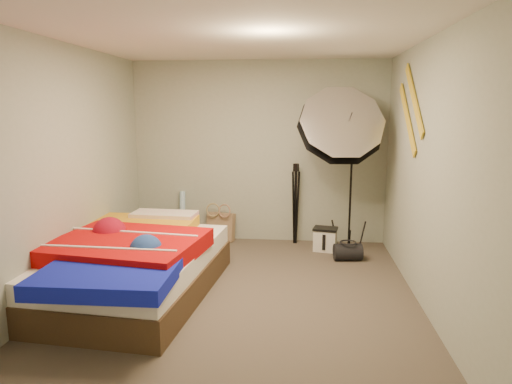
# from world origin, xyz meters

# --- Properties ---
(floor) EXTENTS (4.00, 4.00, 0.00)m
(floor) POSITION_xyz_m (0.00, 0.00, 0.00)
(floor) COLOR brown
(floor) RESTS_ON ground
(ceiling) EXTENTS (4.00, 4.00, 0.00)m
(ceiling) POSITION_xyz_m (0.00, 0.00, 2.50)
(ceiling) COLOR silver
(ceiling) RESTS_ON wall_back
(wall_back) EXTENTS (3.50, 0.00, 3.50)m
(wall_back) POSITION_xyz_m (0.00, 2.00, 1.25)
(wall_back) COLOR #9DA494
(wall_back) RESTS_ON floor
(wall_front) EXTENTS (3.50, 0.00, 3.50)m
(wall_front) POSITION_xyz_m (0.00, -2.00, 1.25)
(wall_front) COLOR #9DA494
(wall_front) RESTS_ON floor
(wall_left) EXTENTS (0.00, 4.00, 4.00)m
(wall_left) POSITION_xyz_m (-1.75, 0.00, 1.25)
(wall_left) COLOR #9DA494
(wall_left) RESTS_ON floor
(wall_right) EXTENTS (0.00, 4.00, 4.00)m
(wall_right) POSITION_xyz_m (1.75, 0.00, 1.25)
(wall_right) COLOR #9DA494
(wall_right) RESTS_ON floor
(tote_bag) EXTENTS (0.43, 0.27, 0.41)m
(tote_bag) POSITION_xyz_m (-0.53, 1.90, 0.20)
(tote_bag) COLOR tan
(tote_bag) RESTS_ON floor
(wrapping_roll) EXTENTS (0.09, 0.20, 0.70)m
(wrapping_roll) POSITION_xyz_m (-1.09, 1.90, 0.35)
(wrapping_roll) COLOR #60AEE0
(wrapping_roll) RESTS_ON floor
(camera_case) EXTENTS (0.32, 0.26, 0.29)m
(camera_case) POSITION_xyz_m (0.92, 1.56, 0.14)
(camera_case) COLOR silver
(camera_case) RESTS_ON floor
(duffel_bag) EXTENTS (0.36, 0.25, 0.21)m
(duffel_bag) POSITION_xyz_m (1.18, 1.20, 0.10)
(duffel_bag) COLOR black
(duffel_bag) RESTS_ON floor
(wall_stripe_upper) EXTENTS (0.02, 0.91, 0.78)m
(wall_stripe_upper) POSITION_xyz_m (1.73, 0.60, 1.95)
(wall_stripe_upper) COLOR gold
(wall_stripe_upper) RESTS_ON wall_right
(wall_stripe_lower) EXTENTS (0.02, 0.91, 0.78)m
(wall_stripe_lower) POSITION_xyz_m (1.73, 0.85, 1.75)
(wall_stripe_lower) COLOR gold
(wall_stripe_lower) RESTS_ON wall_right
(bed) EXTENTS (1.70, 2.42, 0.64)m
(bed) POSITION_xyz_m (-1.10, -0.07, 0.32)
(bed) COLOR #47321F
(bed) RESTS_ON floor
(photo_umbrella) EXTENTS (1.29, 0.91, 2.25)m
(photo_umbrella) POSITION_xyz_m (1.06, 1.42, 1.61)
(photo_umbrella) COLOR black
(photo_umbrella) RESTS_ON floor
(camera_tripod) EXTENTS (0.08, 0.08, 1.12)m
(camera_tripod) POSITION_xyz_m (0.52, 1.87, 0.64)
(camera_tripod) COLOR black
(camera_tripod) RESTS_ON floor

